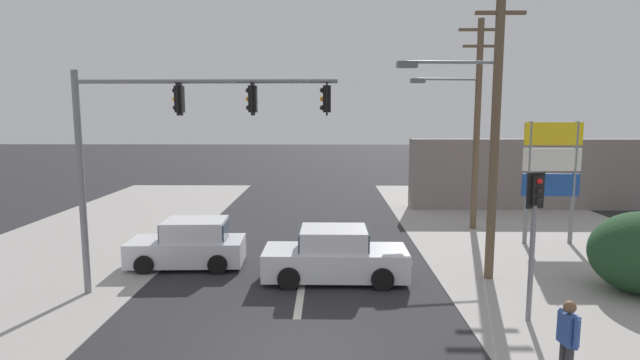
% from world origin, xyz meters
% --- Properties ---
extents(ground_plane, '(140.00, 140.00, 0.00)m').
position_xyz_m(ground_plane, '(0.00, 0.00, 0.00)').
color(ground_plane, '#28282B').
extents(lane_dash_mid, '(0.20, 2.40, 0.01)m').
position_xyz_m(lane_dash_mid, '(0.00, 3.00, 0.00)').
color(lane_dash_mid, silver).
rests_on(lane_dash_mid, ground).
extents(lane_dash_far, '(0.20, 2.40, 0.01)m').
position_xyz_m(lane_dash_far, '(0.00, 8.00, 0.00)').
color(lane_dash_far, silver).
rests_on(lane_dash_far, ground).
extents(kerb_left_verge, '(8.00, 40.00, 0.02)m').
position_xyz_m(kerb_left_verge, '(-8.50, 4.00, 0.01)').
color(kerb_left_verge, '#A39E99').
rests_on(kerb_left_verge, ground).
extents(utility_pole_midground_right, '(3.78, 0.46, 8.76)m').
position_xyz_m(utility_pole_midground_right, '(5.39, 4.86, 4.74)').
color(utility_pole_midground_right, brown).
rests_on(utility_pole_midground_right, ground).
extents(utility_pole_background_right, '(3.77, 0.69, 8.70)m').
position_xyz_m(utility_pole_background_right, '(6.79, 11.32, 4.71)').
color(utility_pole_background_right, brown).
rests_on(utility_pole_background_right, ground).
extents(traffic_signal_mast, '(6.89, 0.52, 6.00)m').
position_xyz_m(traffic_signal_mast, '(-3.44, 3.41, 4.35)').
color(traffic_signal_mast, slate).
rests_on(traffic_signal_mast, ground).
extents(pedestal_signal_right_kerb, '(0.44, 0.31, 3.56)m').
position_xyz_m(pedestal_signal_right_kerb, '(5.49, 1.77, 2.42)').
color(pedestal_signal_right_kerb, slate).
rests_on(pedestal_signal_right_kerb, ground).
extents(shopping_plaza_sign, '(2.10, 0.16, 4.60)m').
position_xyz_m(shopping_plaza_sign, '(9.03, 8.91, 2.98)').
color(shopping_plaza_sign, slate).
rests_on(shopping_plaza_sign, ground).
extents(shopfront_wall_far, '(12.00, 1.00, 3.60)m').
position_xyz_m(shopfront_wall_far, '(11.00, 16.00, 1.80)').
color(shopfront_wall_far, gray).
rests_on(shopfront_wall_far, ground).
extents(sedan_oncoming_mid, '(4.25, 1.91, 1.56)m').
position_xyz_m(sedan_oncoming_mid, '(0.95, 4.67, 0.70)').
color(sedan_oncoming_mid, silver).
rests_on(sedan_oncoming_mid, ground).
extents(hatchback_kerbside_parked, '(3.70, 1.91, 1.53)m').
position_xyz_m(hatchback_kerbside_parked, '(-3.70, 5.93, 0.70)').
color(hatchback_kerbside_parked, silver).
rests_on(hatchback_kerbside_parked, ground).
extents(pedestrian_at_kerb, '(0.26, 0.56, 1.63)m').
position_xyz_m(pedestrian_at_kerb, '(4.98, -1.14, 0.93)').
color(pedestrian_at_kerb, '#333338').
rests_on(pedestrian_at_kerb, ground).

